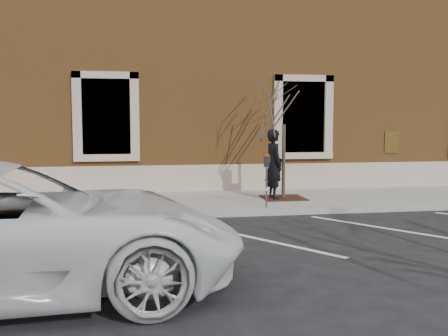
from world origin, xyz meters
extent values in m
plane|color=#28282B|center=(0.00, 0.00, 0.00)|extent=(120.00, 120.00, 0.00)
cube|color=#AFAAA5|center=(0.00, 1.75, 0.07)|extent=(40.00, 3.50, 0.15)
cube|color=#9E9E99|center=(0.00, -0.05, 0.07)|extent=(40.00, 0.12, 0.15)
cube|color=brown|center=(0.00, 7.75, 4.00)|extent=(40.00, 8.50, 8.00)
cube|color=tan|center=(0.00, 3.53, 0.55)|extent=(40.00, 0.06, 0.80)
cube|color=black|center=(-3.00, 3.65, 2.40)|extent=(1.40, 0.30, 2.20)
cube|color=tan|center=(-3.00, 3.48, 1.20)|extent=(1.90, 0.20, 0.20)
cube|color=black|center=(3.00, 3.65, 2.40)|extent=(1.40, 0.30, 2.20)
cube|color=tan|center=(3.00, 3.48, 1.20)|extent=(1.90, 0.20, 0.20)
imported|color=black|center=(1.52, 1.46, 1.10)|extent=(0.54, 0.74, 1.90)
cylinder|color=#595B60|center=(0.98, 0.20, 0.65)|extent=(0.04, 0.04, 1.00)
cube|color=black|center=(0.98, 0.20, 1.28)|extent=(0.12, 0.09, 0.26)
cube|color=red|center=(0.98, 0.20, 1.44)|extent=(0.11, 0.09, 0.06)
cube|color=white|center=(0.98, 0.16, 0.60)|extent=(0.05, 0.00, 0.07)
cube|color=#3F1D14|center=(1.82, 1.59, 0.16)|extent=(1.12, 1.12, 0.03)
cylinder|color=#47352B|center=(1.82, 1.59, 1.16)|extent=(0.09, 0.09, 2.03)
camera|label=1|loc=(-2.05, -11.51, 2.19)|focal=40.00mm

